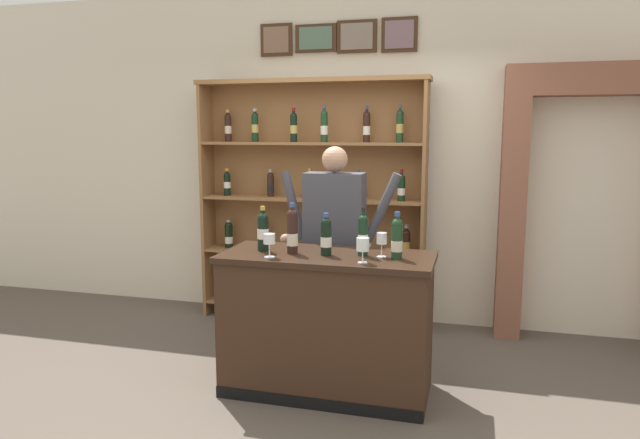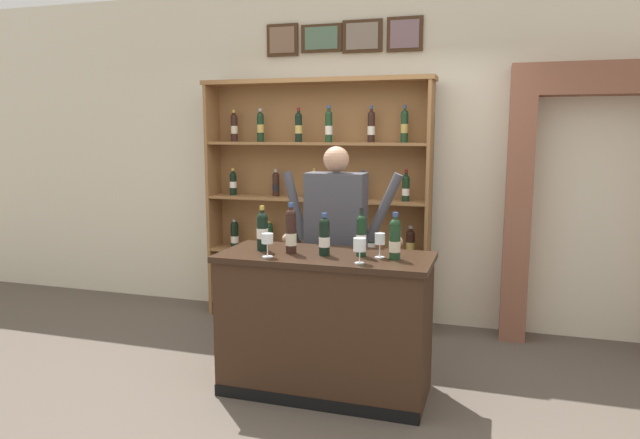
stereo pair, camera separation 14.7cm
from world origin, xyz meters
TOP-DOWN VIEW (x-y plane):
  - ground_plane at (0.00, 0.00)m, footprint 14.00×14.00m
  - back_wall at (-0.00, 1.73)m, footprint 12.00×0.19m
  - wine_shelf at (-0.47, 1.44)m, footprint 2.14×0.30m
  - archway_doorway at (1.94, 1.59)m, footprint 1.48×0.45m
  - tasting_counter at (0.05, -0.00)m, footprint 1.42×0.63m
  - shopkeeper at (-0.03, 0.57)m, footprint 0.95×0.22m
  - tasting_bottle_rosso at (-0.40, -0.01)m, footprint 0.08×0.08m
  - tasting_bottle_brunello at (-0.18, -0.03)m, footprint 0.07×0.07m
  - tasting_bottle_vin_santo at (0.05, -0.03)m, footprint 0.07×0.07m
  - tasting_bottle_grappa at (0.29, 0.02)m, footprint 0.07×0.07m
  - tasting_bottle_riserva at (0.52, -0.01)m, footprint 0.07×0.07m
  - wine_glass_right at (0.33, -0.19)m, footprint 0.08×0.08m
  - wine_glass_spare at (0.42, 0.01)m, footprint 0.07×0.07m
  - wine_glass_center at (-0.29, -0.19)m, footprint 0.08×0.08m

SIDE VIEW (x-z plane):
  - ground_plane at x=0.00m, z-range -0.02..0.00m
  - tasting_counter at x=0.05m, z-range 0.00..0.96m
  - shopkeeper at x=-0.03m, z-range 0.20..1.86m
  - wine_glass_spare at x=0.42m, z-range 1.00..1.16m
  - wine_glass_right at x=0.33m, z-range 1.00..1.16m
  - wine_glass_center at x=-0.29m, z-range 1.00..1.16m
  - tasting_bottle_vin_santo at x=0.05m, z-range 0.95..1.24m
  - tasting_bottle_riserva at x=0.52m, z-range 0.95..1.25m
  - tasting_bottle_rosso at x=-0.40m, z-range 0.95..1.26m
  - tasting_bottle_grappa at x=0.29m, z-range 0.94..1.27m
  - tasting_bottle_brunello at x=-0.18m, z-range 0.94..1.29m
  - wine_shelf at x=-0.47m, z-range 0.02..2.26m
  - archway_doorway at x=1.94m, z-range 0.12..2.44m
  - back_wall at x=0.00m, z-range 0.00..3.10m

